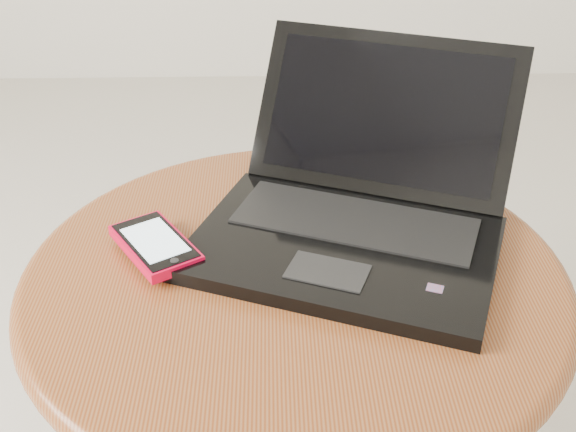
{
  "coord_description": "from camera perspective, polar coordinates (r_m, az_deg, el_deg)",
  "views": [
    {
      "loc": [
        -0.08,
        -0.71,
        1.01
      ],
      "look_at": [
        -0.07,
        0.01,
        0.57
      ],
      "focal_mm": 45.4,
      "sensor_mm": 36.0,
      "label": 1
    }
  ],
  "objects": [
    {
      "name": "phone_pink",
      "position": [
        0.88,
        -10.35,
        -2.24
      ],
      "size": [
        0.12,
        0.14,
        0.02
      ],
      "color": "red",
      "rests_on": "phone_black"
    },
    {
      "name": "laptop",
      "position": [
        0.9,
        5.36,
        0.76
      ],
      "size": [
        0.46,
        0.47,
        0.2
      ],
      "color": "black",
      "rests_on": "table"
    },
    {
      "name": "table",
      "position": [
        0.93,
        0.51,
        -9.46
      ],
      "size": [
        0.65,
        0.65,
        0.51
      ],
      "color": "#632D19",
      "rests_on": "ground"
    },
    {
      "name": "phone_black",
      "position": [
        0.89,
        -9.87,
        -2.79
      ],
      "size": [
        0.11,
        0.12,
        0.01
      ],
      "color": "black",
      "rests_on": "table"
    }
  ]
}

